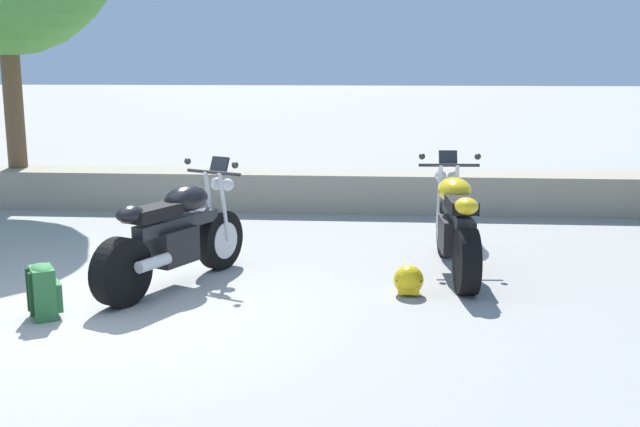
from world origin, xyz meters
TOP-DOWN VIEW (x-y plane):
  - ground_plane at (0.00, 0.00)m, footprint 120.00×120.00m
  - stone_wall at (0.00, 4.80)m, footprint 36.00×0.80m
  - motorcycle_black_near_left at (0.54, 0.79)m, footprint 1.10×1.93m
  - motorcycle_yellow_centre at (3.27, 1.47)m, footprint 0.67×2.07m
  - rider_backpack at (-0.33, -0.25)m, footprint 0.34×0.35m
  - rider_helmet at (2.77, 0.64)m, footprint 0.28×0.28m

SIDE VIEW (x-z plane):
  - ground_plane at x=0.00m, z-range 0.00..0.00m
  - rider_helmet at x=2.77m, z-range 0.00..0.28m
  - rider_backpack at x=-0.33m, z-range 0.01..0.48m
  - stone_wall at x=0.00m, z-range 0.00..0.55m
  - motorcycle_black_near_left at x=0.54m, z-range -0.10..1.07m
  - motorcycle_yellow_centre at x=3.27m, z-range -0.10..1.07m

